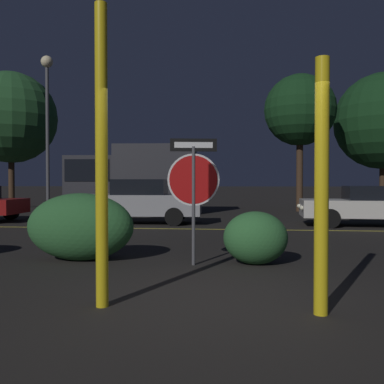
% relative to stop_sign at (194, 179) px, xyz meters
% --- Properties ---
extents(ground_plane, '(260.00, 260.00, 0.00)m').
position_rel_stop_sign_xyz_m(ground_plane, '(0.49, -2.14, -1.49)').
color(ground_plane, black).
extents(road_center_stripe, '(40.33, 0.12, 0.01)m').
position_rel_stop_sign_xyz_m(road_center_stripe, '(0.49, 5.59, -1.48)').
color(road_center_stripe, gold).
rests_on(road_center_stripe, ground_plane).
extents(stop_sign, '(0.89, 0.16, 2.18)m').
position_rel_stop_sign_xyz_m(stop_sign, '(0.00, 0.00, 0.00)').
color(stop_sign, '#4C4C51').
rests_on(stop_sign, ground_plane).
extents(yellow_pole_left, '(0.14, 0.14, 3.47)m').
position_rel_stop_sign_xyz_m(yellow_pole_left, '(-0.81, -2.56, 0.25)').
color(yellow_pole_left, yellow).
rests_on(yellow_pole_left, ground_plane).
extents(yellow_pole_right, '(0.15, 0.15, 2.77)m').
position_rel_stop_sign_xyz_m(yellow_pole_right, '(1.64, -2.61, -0.10)').
color(yellow_pole_right, yellow).
rests_on(yellow_pole_right, ground_plane).
extents(hedge_bush_1, '(1.98, 1.08, 1.23)m').
position_rel_stop_sign_xyz_m(hedge_bush_1, '(-2.11, 0.23, -0.87)').
color(hedge_bush_1, '#2D6633').
rests_on(hedge_bush_1, ground_plane).
extents(hedge_bush_2, '(1.12, 0.87, 0.92)m').
position_rel_stop_sign_xyz_m(hedge_bush_2, '(1.07, 0.18, -1.03)').
color(hedge_bush_2, '#2D6633').
rests_on(hedge_bush_2, ground_plane).
extents(passing_car_2, '(4.62, 2.02, 1.52)m').
position_rel_stop_sign_xyz_m(passing_car_2, '(-2.67, 7.21, -0.73)').
color(passing_car_2, '#9E9EA3').
rests_on(passing_car_2, ground_plane).
extents(passing_car_3, '(4.42, 2.01, 1.31)m').
position_rel_stop_sign_xyz_m(passing_car_3, '(5.04, 7.03, -0.82)').
color(passing_car_3, silver).
rests_on(passing_car_3, ground_plane).
extents(delivery_truck, '(5.88, 2.57, 3.10)m').
position_rel_stop_sign_xyz_m(delivery_truck, '(-4.03, 11.85, 0.18)').
color(delivery_truck, '#2D2D33').
rests_on(delivery_truck, ground_plane).
extents(street_lamp, '(0.56, 0.56, 7.34)m').
position_rel_stop_sign_xyz_m(street_lamp, '(-8.08, 12.00, 3.73)').
color(street_lamp, '#4C4C51').
rests_on(street_lamp, ground_plane).
extents(tree_0, '(5.12, 5.12, 7.24)m').
position_rel_stop_sign_xyz_m(tree_0, '(8.56, 16.48, 3.19)').
color(tree_0, '#422D1E').
rests_on(tree_0, ground_plane).
extents(tree_1, '(3.45, 3.45, 6.65)m').
position_rel_stop_sign_xyz_m(tree_1, '(3.82, 13.91, 3.41)').
color(tree_1, '#422D1E').
rests_on(tree_1, ground_plane).
extents(tree_2, '(4.96, 4.96, 7.44)m').
position_rel_stop_sign_xyz_m(tree_2, '(-11.53, 15.02, 3.46)').
color(tree_2, '#422D1E').
rests_on(tree_2, ground_plane).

